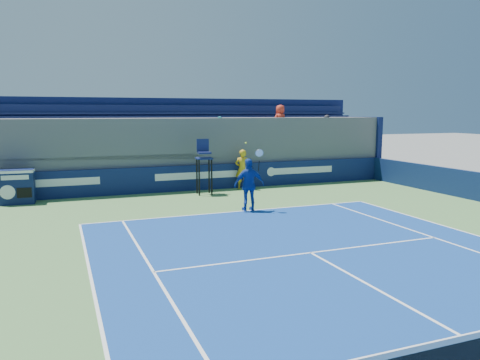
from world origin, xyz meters
name	(u,v)px	position (x,y,z in m)	size (l,w,h in m)	color
ball_person	(242,169)	(2.11, 16.61, 0.96)	(0.69, 0.45, 1.90)	gold
back_hoarding	(197,178)	(0.00, 17.10, 0.60)	(20.40, 0.21, 1.20)	#0C1847
match_clock	(17,186)	(-7.64, 16.51, 0.74)	(1.36, 0.80, 1.40)	#0E1A47
umpire_chair	(204,161)	(-0.01, 15.91, 1.53)	(0.77, 0.77, 2.48)	black
tennis_player	(249,185)	(0.50, 11.85, 0.99)	(1.19, 0.59, 2.57)	#13369B
stadium_seating	(186,148)	(0.01, 19.15, 1.84)	(21.00, 4.05, 4.40)	#535358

